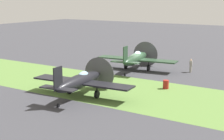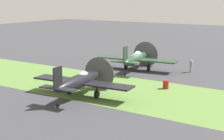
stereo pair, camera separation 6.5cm
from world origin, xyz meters
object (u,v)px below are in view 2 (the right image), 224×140
(airplane_wingman, at_px, (80,81))
(fuel_drum, at_px, (166,84))
(airplane_lead, at_px, (136,58))
(ground_crew_chief, at_px, (191,65))

(airplane_wingman, relative_size, fuel_drum, 11.61)
(airplane_lead, distance_m, ground_crew_chief, 6.99)
(ground_crew_chief, distance_m, fuel_drum, 9.07)
(ground_crew_chief, xyz_separation_m, fuel_drum, (0.59, -9.04, -0.46))
(fuel_drum, bearing_deg, airplane_wingman, -128.11)
(airplane_lead, height_order, airplane_wingman, airplane_lead)
(airplane_wingman, height_order, fuel_drum, airplane_wingman)
(airplane_lead, relative_size, fuel_drum, 11.87)
(airplane_lead, bearing_deg, ground_crew_chief, 15.13)
(airplane_lead, bearing_deg, fuel_drum, -49.74)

